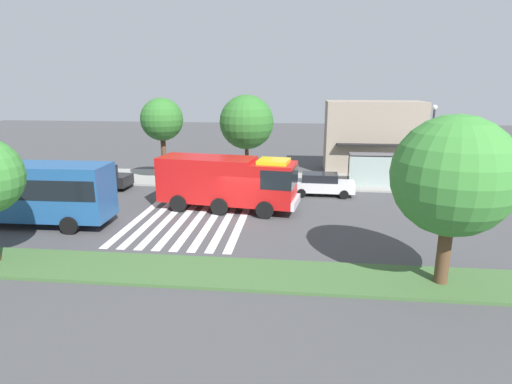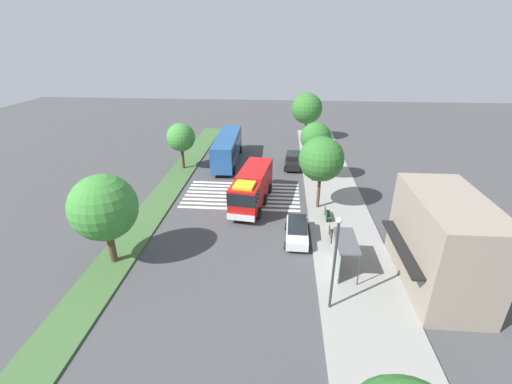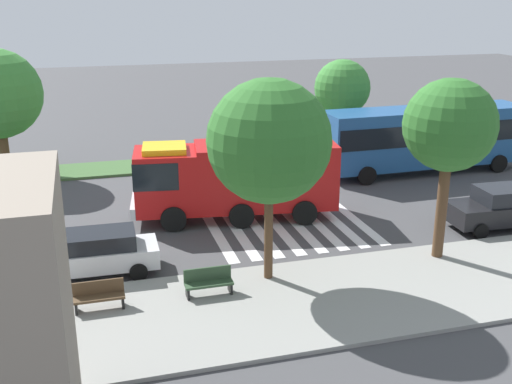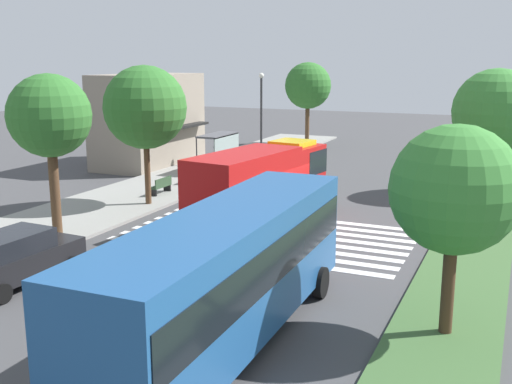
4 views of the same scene
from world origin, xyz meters
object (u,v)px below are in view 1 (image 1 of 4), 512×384
at_px(bus_stop_shelter, 372,164).
at_px(median_tree_west, 453,176).
at_px(fire_truck, 231,180).
at_px(sidewalk_tree_west, 162,120).
at_px(bench_west_of_shelter, 276,177).
at_px(sidewalk_tree_center, 247,122).
at_px(bench_near_shelter, 320,179).
at_px(parked_car_mid, 322,184).
at_px(street_lamp, 431,141).
at_px(parked_car_west, 100,177).
at_px(transit_bus, 10,189).

height_order(bus_stop_shelter, median_tree_west, median_tree_west).
relative_size(fire_truck, sidewalk_tree_west, 1.37).
xyz_separation_m(bench_west_of_shelter, sidewalk_tree_center, (-2.28, -0.67, 4.46)).
bearing_deg(bench_near_shelter, fire_truck, -129.95).
xyz_separation_m(parked_car_mid, street_lamp, (7.93, 1.80, 3.03)).
bearing_deg(sidewalk_tree_center, parked_car_west, -168.91).
distance_m(fire_truck, sidewalk_tree_center, 7.21).
xyz_separation_m(transit_bus, sidewalk_tree_west, (5.61, 10.73, 3.02)).
relative_size(parked_car_mid, bench_near_shelter, 2.89).
xyz_separation_m(transit_bus, bus_stop_shelter, (22.17, 11.44, -0.26)).
height_order(bench_near_shelter, bench_west_of_shelter, same).
xyz_separation_m(bus_stop_shelter, bench_west_of_shelter, (-7.54, -0.03, -1.30)).
distance_m(parked_car_west, bench_west_of_shelter, 13.80).
xyz_separation_m(bus_stop_shelter, bench_near_shelter, (-4.00, -0.03, -1.30)).
xyz_separation_m(bus_stop_shelter, sidewalk_tree_center, (-9.82, -0.71, 3.17)).
xyz_separation_m(bench_near_shelter, sidewalk_tree_center, (-5.82, -0.67, 4.46)).
bearing_deg(bench_near_shelter, median_tree_west, -75.58).
distance_m(transit_bus, sidewalk_tree_center, 16.62).
relative_size(fire_truck, street_lamp, 1.46).
xyz_separation_m(parked_car_west, transit_bus, (-1.14, -8.53, 1.22)).
relative_size(parked_car_mid, sidewalk_tree_center, 0.66).
xyz_separation_m(fire_truck, sidewalk_tree_west, (-6.55, 6.50, 3.21)).
height_order(sidewalk_tree_center, median_tree_west, sidewalk_tree_center).
height_order(fire_truck, sidewalk_tree_center, sidewalk_tree_center).
bearing_deg(bench_west_of_shelter, parked_car_mid, -39.01).
bearing_deg(sidewalk_tree_west, bus_stop_shelter, 2.44).
bearing_deg(sidewalk_tree_west, parked_car_mid, -9.92).
distance_m(fire_truck, bus_stop_shelter, 12.34).
relative_size(bus_stop_shelter, bench_west_of_shelter, 2.19).
relative_size(bench_west_of_shelter, median_tree_west, 0.23).
bearing_deg(fire_truck, parked_car_mid, 43.52).
height_order(bus_stop_shelter, bench_near_shelter, bus_stop_shelter).
distance_m(bus_stop_shelter, street_lamp, 4.54).
xyz_separation_m(bench_west_of_shelter, street_lamp, (11.47, -1.07, 3.28)).
bearing_deg(fire_truck, median_tree_west, -34.57).
xyz_separation_m(fire_truck, bus_stop_shelter, (10.01, 7.21, -0.07)).
bearing_deg(transit_bus, sidewalk_tree_center, -140.07).
xyz_separation_m(parked_car_mid, median_tree_west, (4.26, -13.72, 3.74)).
xyz_separation_m(fire_truck, bench_near_shelter, (6.01, 7.18, -1.37)).
height_order(bench_near_shelter, median_tree_west, median_tree_west).
height_order(parked_car_west, bus_stop_shelter, bus_stop_shelter).
height_order(fire_truck, bench_west_of_shelter, fire_truck).
distance_m(fire_truck, street_lamp, 15.34).
bearing_deg(fire_truck, bench_near_shelter, 57.99).
bearing_deg(sidewalk_tree_west, bench_west_of_shelter, 4.26).
bearing_deg(street_lamp, sidewalk_tree_center, 178.33).
distance_m(parked_car_west, bench_near_shelter, 17.28).
xyz_separation_m(street_lamp, median_tree_west, (-3.67, -15.52, 0.72)).
relative_size(bus_stop_shelter, median_tree_west, 0.51).
bearing_deg(parked_car_west, fire_truck, -18.77).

